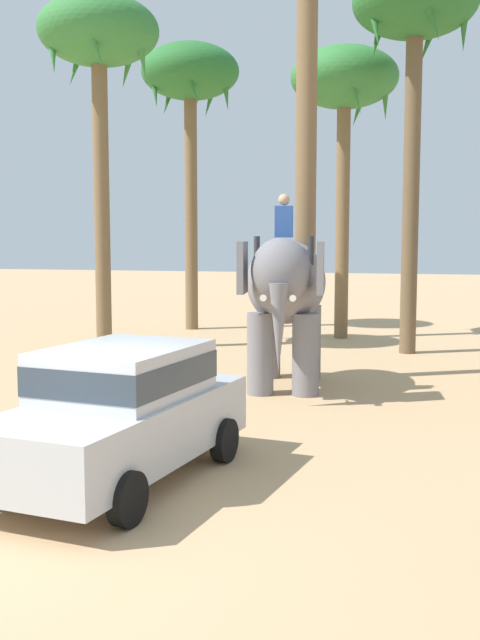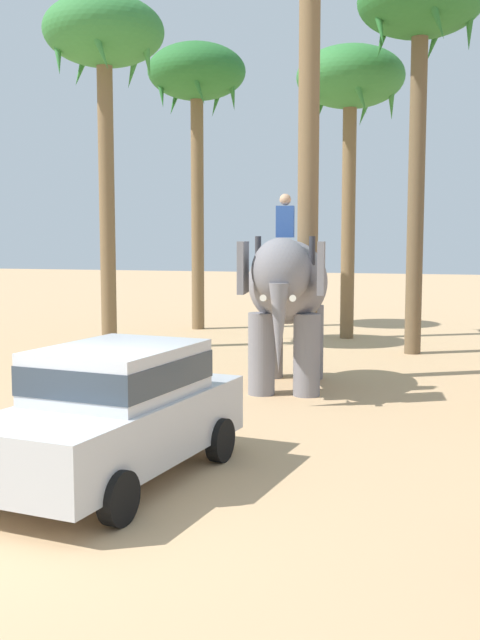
{
  "view_description": "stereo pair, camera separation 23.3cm",
  "coord_description": "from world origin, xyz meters",
  "px_view_note": "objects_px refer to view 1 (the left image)",
  "views": [
    {
      "loc": [
        4.25,
        -7.28,
        3.03
      ],
      "look_at": [
        0.65,
        5.6,
        1.6
      ],
      "focal_mm": 42.77,
      "sensor_mm": 36.0,
      "label": 1
    },
    {
      "loc": [
        4.47,
        -7.21,
        3.03
      ],
      "look_at": [
        0.65,
        5.6,
        1.6
      ],
      "focal_mm": 42.77,
      "sensor_mm": 36.0,
      "label": 2
    }
  ],
  "objects_px": {
    "elephant_with_mahout": "(285,291)",
    "palm_tree_behind_elephant": "(344,87)",
    "palm_tree_left_of_road": "(99,43)",
    "palm_tree_far_back": "(415,17)",
    "palm_tree_leaning_seaward": "(190,82)",
    "car_sedan_foreground": "(122,408)"
  },
  "relations": [
    {
      "from": "palm_tree_left_of_road",
      "to": "palm_tree_behind_elephant",
      "type": "bearing_deg",
      "value": 35.31
    },
    {
      "from": "car_sedan_foreground",
      "to": "palm_tree_leaning_seaward",
      "type": "distance_m",
      "value": 17.71
    },
    {
      "from": "elephant_with_mahout",
      "to": "palm_tree_left_of_road",
      "type": "relative_size",
      "value": 0.42
    },
    {
      "from": "palm_tree_far_back",
      "to": "palm_tree_leaning_seaward",
      "type": "height_order",
      "value": "palm_tree_far_back"
    },
    {
      "from": "palm_tree_behind_elephant",
      "to": "palm_tree_far_back",
      "type": "bearing_deg",
      "value": -50.82
    },
    {
      "from": "palm_tree_left_of_road",
      "to": "palm_tree_leaning_seaward",
      "type": "relative_size",
      "value": 1.0
    },
    {
      "from": "car_sedan_foreground",
      "to": "elephant_with_mahout",
      "type": "height_order",
      "value": "elephant_with_mahout"
    },
    {
      "from": "car_sedan_foreground",
      "to": "palm_tree_behind_elephant",
      "type": "height_order",
      "value": "palm_tree_behind_elephant"
    },
    {
      "from": "palm_tree_left_of_road",
      "to": "elephant_with_mahout",
      "type": "bearing_deg",
      "value": -33.93
    },
    {
      "from": "car_sedan_foreground",
      "to": "palm_tree_behind_elephant",
      "type": "distance_m",
      "value": 16.01
    },
    {
      "from": "palm_tree_behind_elephant",
      "to": "elephant_with_mahout",
      "type": "bearing_deg",
      "value": -89.83
    },
    {
      "from": "elephant_with_mahout",
      "to": "palm_tree_behind_elephant",
      "type": "distance_m",
      "value": 9.87
    },
    {
      "from": "car_sedan_foreground",
      "to": "palm_tree_leaning_seaward",
      "type": "bearing_deg",
      "value": 106.15
    },
    {
      "from": "palm_tree_far_back",
      "to": "elephant_with_mahout",
      "type": "bearing_deg",
      "value": -110.96
    },
    {
      "from": "palm_tree_left_of_road",
      "to": "palm_tree_far_back",
      "type": "bearing_deg",
      "value": 10.9
    },
    {
      "from": "car_sedan_foreground",
      "to": "palm_tree_left_of_road",
      "type": "relative_size",
      "value": 0.46
    },
    {
      "from": "palm_tree_left_of_road",
      "to": "palm_tree_far_back",
      "type": "relative_size",
      "value": 0.95
    },
    {
      "from": "palm_tree_behind_elephant",
      "to": "palm_tree_far_back",
      "type": "relative_size",
      "value": 0.88
    },
    {
      "from": "palm_tree_behind_elephant",
      "to": "palm_tree_leaning_seaward",
      "type": "xyz_separation_m",
      "value": [
        -5.17,
        0.97,
        0.61
      ]
    },
    {
      "from": "palm_tree_behind_elephant",
      "to": "palm_tree_far_back",
      "type": "xyz_separation_m",
      "value": [
        2.15,
        -2.64,
        1.13
      ]
    },
    {
      "from": "palm_tree_leaning_seaward",
      "to": "elephant_with_mahout",
      "type": "bearing_deg",
      "value": -60.43
    },
    {
      "from": "palm_tree_left_of_road",
      "to": "car_sedan_foreground",
      "type": "bearing_deg",
      "value": -63.2
    }
  ]
}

